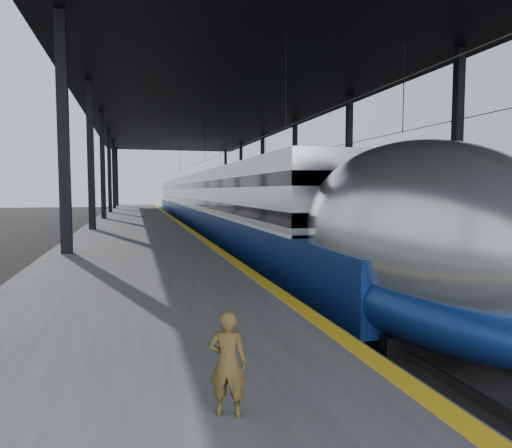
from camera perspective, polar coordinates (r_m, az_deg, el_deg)
name	(u,v)px	position (r m, az deg, el deg)	size (l,w,h in m)	color
ground	(274,307)	(12.44, 2.23, -10.36)	(160.00, 160.00, 0.00)	black
platform	(136,230)	(31.60, -14.82, -0.69)	(6.00, 80.00, 1.00)	#4C4C4F
yellow_strip	(178,221)	(31.69, -9.77, 0.32)	(0.30, 80.00, 0.01)	yellow
rails	(251,233)	(32.65, -0.63, -1.13)	(6.52, 80.00, 0.16)	slate
canopy	(214,103)	(32.52, -5.23, 14.82)	(18.00, 75.00, 9.47)	black
tgv_train	(206,204)	(36.54, -6.23, 2.46)	(3.01, 65.20, 4.32)	silver
second_train	(243,202)	(45.83, -1.67, 2.78)	(2.82, 56.05, 3.89)	navy
child	(228,363)	(4.49, -3.56, -16.96)	(0.37, 0.24, 1.02)	#503C1A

